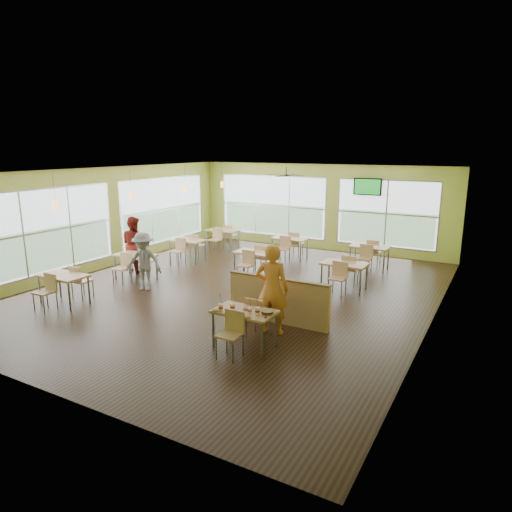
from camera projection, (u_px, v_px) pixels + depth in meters
name	position (u px, v px, depth m)	size (l,w,h in m)	color
room	(237.00, 233.00, 12.06)	(12.00, 12.04, 3.20)	black
window_bays	(218.00, 215.00, 15.96)	(9.24, 10.24, 2.38)	white
main_table	(245.00, 316.00, 8.79)	(1.22, 1.52, 0.87)	tan
half_wall_divider	(278.00, 300.00, 10.05)	(2.40, 0.14, 1.04)	tan
dining_tables	(237.00, 251.00, 14.24)	(6.92, 8.72, 0.87)	tan
pendant_lights	(159.00, 193.00, 13.95)	(0.11, 7.31, 0.86)	#2D2119
ceiling_fan	(286.00, 175.00, 14.30)	(1.25, 1.25, 0.29)	#2D2119
tv_backwall	(368.00, 187.00, 16.03)	(1.00, 0.07, 0.60)	black
man_plaid	(272.00, 289.00, 9.40)	(0.70, 0.46, 1.92)	red
patron_maroon	(134.00, 244.00, 14.13)	(0.85, 0.66, 1.74)	maroon
patron_grey	(144.00, 261.00, 12.32)	(1.03, 0.59, 1.60)	slate
cup_blue	(221.00, 307.00, 8.72)	(0.10, 0.10, 0.37)	white
cup_yellow	(232.00, 307.00, 8.74)	(0.11, 0.11, 0.38)	white
cup_red_near	(250.00, 310.00, 8.60)	(0.08, 0.08, 0.30)	white
cup_red_far	(257.00, 311.00, 8.53)	(0.10, 0.10, 0.37)	white
food_basket	(267.00, 312.00, 8.60)	(0.25, 0.25, 0.06)	black
ketchup_cup	(266.00, 317.00, 8.39)	(0.05, 0.05, 0.02)	#B8160F
wrapper_left	(216.00, 310.00, 8.73)	(0.16, 0.14, 0.04)	tan
wrapper_mid	(247.00, 308.00, 8.82)	(0.18, 0.16, 0.04)	tan
wrapper_right	(248.00, 317.00, 8.39)	(0.13, 0.11, 0.03)	tan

